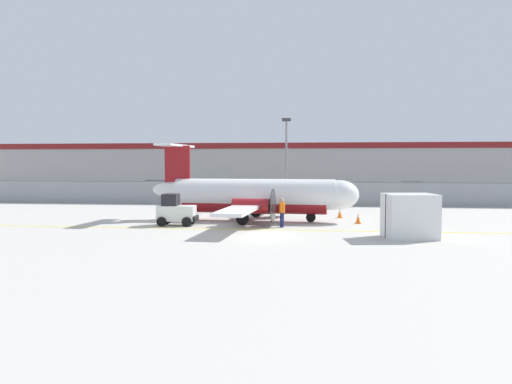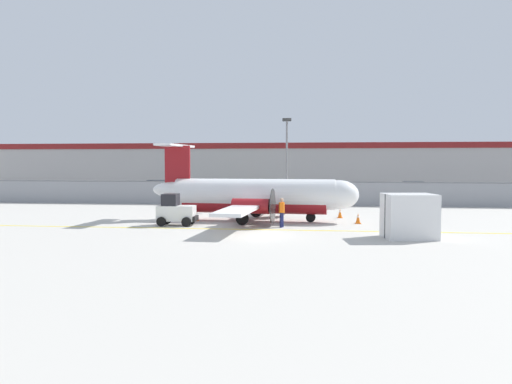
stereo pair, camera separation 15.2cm
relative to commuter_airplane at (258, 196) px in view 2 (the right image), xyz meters
The scene contains 20 objects.
ground_plane 4.40m from the commuter_airplane, 86.78° to the right, with size 140.00×140.00×0.01m.
perimeter_fence 11.92m from the commuter_airplane, 88.89° to the left, with size 98.00×0.10×2.10m.
parking_lot_strip 23.46m from the commuter_airplane, 89.44° to the left, with size 98.00×17.00×0.12m.
background_building 41.93m from the commuter_airplane, 89.68° to the left, with size 91.00×8.10×6.50m.
commuter_airplane is the anchor object (origin of this frame).
baggage_tug 5.43m from the commuter_airplane, 149.25° to the right, with size 2.35×1.42×1.88m.
ground_crew_worker 3.49m from the commuter_airplane, 59.65° to the right, with size 0.42×0.55×1.70m.
cargo_container 10.44m from the commuter_airplane, 37.59° to the right, with size 2.66×2.31×2.20m.
traffic_cone_near_left 6.43m from the commuter_airplane, ahead, with size 0.36×0.36×0.64m.
traffic_cone_near_right 5.99m from the commuter_airplane, 24.42° to the left, with size 0.36×0.36×0.64m.
traffic_cone_far_left 4.19m from the commuter_airplane, behind, with size 0.36×0.36×0.64m.
parked_car_0 28.85m from the commuter_airplane, 120.22° to the left, with size 4.22×2.04×1.58m.
parked_car_1 31.11m from the commuter_airplane, 108.36° to the left, with size 4.26×2.13×1.58m.
parked_car_2 29.95m from the commuter_airplane, 101.99° to the left, with size 4.30×2.22×1.58m.
parked_car_3 19.70m from the commuter_airplane, 92.59° to the left, with size 4.37×2.38×1.58m.
parked_car_4 28.02m from the commuter_airplane, 87.67° to the left, with size 4.39×2.44×1.58m.
parked_car_5 21.88m from the commuter_airplane, 75.09° to the left, with size 4.39×2.44×1.58m.
parked_car_6 21.62m from the commuter_airplane, 60.84° to the left, with size 4.35×2.32×1.58m.
parked_car_7 27.86m from the commuter_airplane, 59.65° to the left, with size 4.35×2.33×1.58m.
apron_light_pole 8.93m from the commuter_airplane, 80.70° to the left, with size 0.70×0.30×7.27m.
Camera 2 is at (3.39, -25.48, 3.75)m, focal length 35.00 mm.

